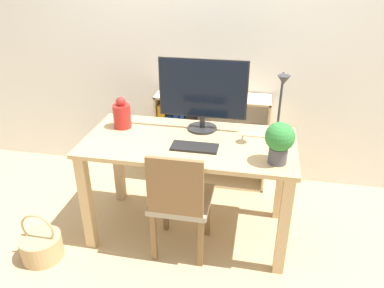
% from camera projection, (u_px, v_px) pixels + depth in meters
% --- Properties ---
extents(ground_plane, '(10.00, 10.00, 0.00)m').
position_uv_depth(ground_plane, '(190.00, 229.00, 2.91)').
color(ground_plane, tan).
extents(wall_back, '(8.00, 0.05, 2.60)m').
position_uv_depth(wall_back, '(211.00, 36.00, 3.13)').
color(wall_back, silver).
rests_on(wall_back, ground_plane).
extents(desk, '(1.45, 0.71, 0.77)m').
position_uv_depth(desk, '(189.00, 158.00, 2.62)').
color(desk, tan).
rests_on(desk, ground_plane).
extents(monitor, '(0.62, 0.21, 0.51)m').
position_uv_depth(monitor, '(203.00, 92.00, 2.60)').
color(monitor, '#232326').
rests_on(monitor, desk).
extents(keyboard, '(0.31, 0.14, 0.02)m').
position_uv_depth(keyboard, '(195.00, 147.00, 2.45)').
color(keyboard, black).
rests_on(keyboard, desk).
extents(vase, '(0.13, 0.13, 0.23)m').
position_uv_depth(vase, '(122.00, 115.00, 2.71)').
color(vase, '#B2231E').
rests_on(vase, desk).
extents(desk_lamp, '(0.10, 0.19, 0.48)m').
position_uv_depth(desk_lamp, '(281.00, 102.00, 2.40)').
color(desk_lamp, '#2D2D33').
rests_on(desk_lamp, desk).
extents(potted_plant, '(0.18, 0.18, 0.26)m').
position_uv_depth(potted_plant, '(279.00, 140.00, 2.22)').
color(potted_plant, '#4C4C51').
rests_on(potted_plant, desk).
extents(chair, '(0.40, 0.40, 0.83)m').
position_uv_depth(chair, '(180.00, 200.00, 2.49)').
color(chair, '#9E937F').
rests_on(chair, ground_plane).
extents(bookshelf, '(0.98, 0.28, 0.84)m').
position_uv_depth(bookshelf, '(190.00, 140.00, 3.41)').
color(bookshelf, '#D8BC8C').
rests_on(bookshelf, ground_plane).
extents(basket, '(0.28, 0.28, 0.37)m').
position_uv_depth(basket, '(41.00, 246.00, 2.61)').
color(basket, tan).
rests_on(basket, ground_plane).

